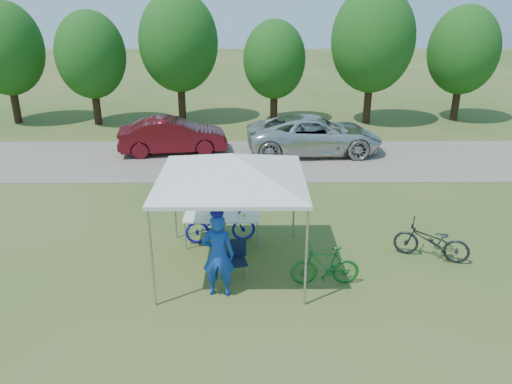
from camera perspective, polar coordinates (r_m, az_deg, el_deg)
ground at (r=11.61m, az=-2.67°, el=-8.55°), size 100.00×100.00×0.00m
gravel_strip at (r=18.95m, az=-1.79°, el=3.72°), size 24.00×5.00×0.02m
canopy at (r=10.53m, az=-2.92°, el=4.03°), size 4.53×4.53×3.00m
treeline at (r=24.19m, az=-2.28°, el=16.15°), size 24.89×4.28×6.30m
folding_table at (r=12.35m, az=-3.94°, el=-2.87°), size 1.86×0.77×0.76m
folding_chair at (r=11.01m, az=-2.27°, el=-7.31°), size 0.52×0.54×0.86m
cooler at (r=12.29m, az=-5.02°, el=-2.04°), size 0.42×0.28×0.30m
ice_cream_cup at (r=12.25m, az=-1.39°, el=-2.67°), size 0.07×0.07×0.05m
cyclist at (r=10.22m, az=-4.34°, el=-7.21°), size 0.69×0.48×1.82m
bike_blue at (r=12.56m, az=-4.10°, el=-3.74°), size 1.84×0.89×0.92m
bike_green at (r=10.86m, az=7.90°, el=-8.33°), size 1.48×0.44×0.88m
bike_dark at (r=12.44m, az=19.42°, el=-5.32°), size 1.82×1.24×0.91m
minivan at (r=19.70m, az=6.65°, el=6.52°), size 5.38×2.74×1.46m
sedan at (r=19.88m, az=-9.47°, el=6.38°), size 4.34×2.07×1.37m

